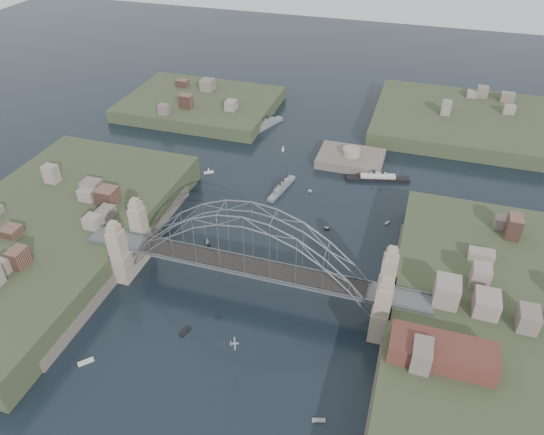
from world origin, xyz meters
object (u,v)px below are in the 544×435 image
at_px(bridge, 249,253).
at_px(naval_cruiser_near, 282,188).
at_px(fort_island, 350,163).
at_px(wharf_shed, 443,352).
at_px(ocean_liner, 378,178).
at_px(naval_cruiser_far, 266,125).

xyz_separation_m(bridge, naval_cruiser_near, (-5.66, 46.28, -11.59)).
bearing_deg(fort_island, naval_cruiser_near, -126.67).
bearing_deg(fort_island, wharf_shed, -69.15).
xyz_separation_m(wharf_shed, ocean_liner, (-21.49, 75.19, -9.23)).
bearing_deg(fort_island, naval_cruiser_far, 154.41).
xyz_separation_m(naval_cruiser_far, ocean_liner, (46.75, -26.17, -0.18)).
bearing_deg(ocean_liner, wharf_shed, -74.05).
bearing_deg(fort_island, bridge, -99.73).
bearing_deg(naval_cruiser_far, bridge, -74.49).
distance_m(fort_island, naval_cruiser_far, 40.21).
height_order(naval_cruiser_near, ocean_liner, ocean_liner).
height_order(bridge, ocean_liner, bridge).
distance_m(naval_cruiser_near, ocean_liner, 31.87).
bearing_deg(wharf_shed, fort_island, 110.85).
bearing_deg(fort_island, ocean_liner, -39.98).
xyz_separation_m(fort_island, naval_cruiser_far, (-36.25, 17.36, 1.29)).
bearing_deg(naval_cruiser_far, ocean_liner, -29.24).
relative_size(bridge, fort_island, 3.82).
xyz_separation_m(naval_cruiser_near, naval_cruiser_far, (-18.58, 41.08, 0.22)).
bearing_deg(naval_cruiser_near, naval_cruiser_far, 114.34).
bearing_deg(naval_cruiser_near, wharf_shed, -50.52).
bearing_deg(wharf_shed, bridge, 162.35).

